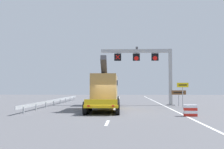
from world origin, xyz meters
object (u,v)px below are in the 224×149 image
at_px(overhead_lane_gantry, 148,61).
at_px(heavy_haul_truck_yellow, 106,90).
at_px(tourist_info_sign_brown, 179,94).
at_px(crash_barrier_striped, 190,111).
at_px(exit_sign_yellow, 183,89).

height_order(overhead_lane_gantry, heavy_haul_truck_yellow, overhead_lane_gantry).
relative_size(tourist_info_sign_brown, crash_barrier_striped, 1.85).
bearing_deg(exit_sign_yellow, overhead_lane_gantry, 129.61).
bearing_deg(crash_barrier_striped, tourist_info_sign_brown, 83.10).
bearing_deg(tourist_info_sign_brown, overhead_lane_gantry, 157.92).
height_order(overhead_lane_gantry, tourist_info_sign_brown, overhead_lane_gantry).
bearing_deg(heavy_haul_truck_yellow, exit_sign_yellow, 5.11).
height_order(exit_sign_yellow, crash_barrier_striped, exit_sign_yellow).
bearing_deg(tourist_info_sign_brown, crash_barrier_striped, -96.90).
bearing_deg(overhead_lane_gantry, heavy_haul_truck_yellow, -135.34).
distance_m(overhead_lane_gantry, exit_sign_yellow, 6.53).
bearing_deg(overhead_lane_gantry, crash_barrier_striped, -80.37).
xyz_separation_m(heavy_haul_truck_yellow, crash_barrier_striped, (7.26, -8.01, -1.54)).
bearing_deg(heavy_haul_truck_yellow, crash_barrier_striped, -47.84).
height_order(heavy_haul_truck_yellow, exit_sign_yellow, heavy_haul_truck_yellow).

